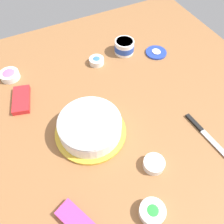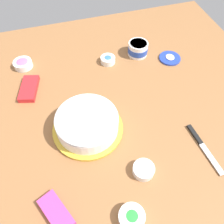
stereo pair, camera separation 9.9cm
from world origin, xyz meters
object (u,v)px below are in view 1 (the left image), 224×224
object	(u,v)px
frosted_cake	(90,127)
sprinkle_bowl_blue	(97,61)
sprinkle_bowl_pink	(9,75)
sprinkle_bowl_green	(152,212)
frosting_tub	(124,47)
spreading_knife	(202,131)
candy_box_upper	(21,100)
sprinkle_bowl_yellow	(154,164)
candy_box_lower	(76,221)
frosting_tub_lid	(156,52)

from	to	relation	value
frosted_cake	sprinkle_bowl_blue	xyz separation A→B (m)	(-0.38, 0.20, -0.03)
sprinkle_bowl_pink	sprinkle_bowl_green	xyz separation A→B (m)	(0.86, 0.30, 0.00)
frosting_tub	sprinkle_bowl_pink	distance (m)	0.61
frosted_cake	frosting_tub	bearing A→B (deg)	137.24
spreading_knife	candy_box_upper	bearing A→B (deg)	-127.78
frosting_tub	sprinkle_bowl_blue	size ratio (longest dim) A/B	1.38
frosting_tub	sprinkle_bowl_pink	bearing A→B (deg)	-97.11
sprinkle_bowl_yellow	sprinkle_bowl_green	size ratio (longest dim) A/B	0.92
spreading_knife	candy_box_lower	distance (m)	0.61
frosting_tub	frosting_tub_lid	size ratio (longest dim) A/B	0.94
spreading_knife	sprinkle_bowl_green	distance (m)	0.41
frosting_tub	sprinkle_bowl_green	world-z (taller)	frosting_tub
sprinkle_bowl_blue	candy_box_lower	world-z (taller)	sprinkle_bowl_blue
sprinkle_bowl_yellow	candy_box_upper	distance (m)	0.66
sprinkle_bowl_pink	sprinkle_bowl_green	distance (m)	0.91
sprinkle_bowl_pink	sprinkle_bowl_yellow	bearing A→B (deg)	28.71
sprinkle_bowl_yellow	sprinkle_bowl_blue	distance (m)	0.63
frosted_cake	sprinkle_bowl_yellow	world-z (taller)	frosted_cake
sprinkle_bowl_yellow	candy_box_upper	size ratio (longest dim) A/B	0.52
frosted_cake	frosting_tub_lid	bearing A→B (deg)	120.87
frosting_tub_lid	sprinkle_bowl_yellow	world-z (taller)	sprinkle_bowl_yellow
frosting_tub	candy_box_upper	xyz separation A→B (m)	(0.10, -0.59, -0.03)
sprinkle_bowl_green	candy_box_lower	distance (m)	0.25
sprinkle_bowl_yellow	sprinkle_bowl_pink	world-z (taller)	sprinkle_bowl_pink
sprinkle_bowl_blue	sprinkle_bowl_pink	size ratio (longest dim) A/B	0.81
sprinkle_bowl_green	frosted_cake	bearing A→B (deg)	-171.12
sprinkle_bowl_pink	candy_box_upper	world-z (taller)	sprinkle_bowl_pink
frosting_tub_lid	candy_box_lower	bearing A→B (deg)	-48.94
sprinkle_bowl_pink	sprinkle_bowl_green	world-z (taller)	same
sprinkle_bowl_yellow	sprinkle_bowl_pink	xyz separation A→B (m)	(-0.72, -0.39, 0.00)
sprinkle_bowl_pink	candy_box_lower	size ratio (longest dim) A/B	0.68
spreading_knife	sprinkle_bowl_pink	world-z (taller)	sprinkle_bowl_pink
sprinkle_bowl_yellow	candy_box_lower	bearing A→B (deg)	-80.61
sprinkle_bowl_yellow	sprinkle_bowl_blue	world-z (taller)	same
spreading_knife	candy_box_lower	world-z (taller)	candy_box_lower
sprinkle_bowl_pink	candy_box_lower	world-z (taller)	sprinkle_bowl_pink
frosting_tub	sprinkle_bowl_green	distance (m)	0.85
sprinkle_bowl_yellow	sprinkle_bowl_blue	bearing A→B (deg)	176.36
frosted_cake	frosting_tub_lid	distance (m)	0.61
sprinkle_bowl_yellow	sprinkle_bowl_green	bearing A→B (deg)	-34.20
frosting_tub	sprinkle_bowl_yellow	xyz separation A→B (m)	(0.64, -0.21, -0.02)
frosting_tub	candy_box_upper	world-z (taller)	frosting_tub
frosted_cake	sprinkle_bowl_green	size ratio (longest dim) A/B	3.35
sprinkle_bowl_yellow	sprinkle_bowl_green	world-z (taller)	sprinkle_bowl_green
frosting_tub_lid	sprinkle_bowl_green	distance (m)	0.84
sprinkle_bowl_yellow	sprinkle_bowl_green	distance (m)	0.17
frosting_tub	spreading_knife	bearing A→B (deg)	5.12
candy_box_lower	sprinkle_bowl_pink	bearing A→B (deg)	160.04
spreading_knife	candy_box_upper	distance (m)	0.82
spreading_knife	candy_box_upper	xyz separation A→B (m)	(-0.50, -0.65, 0.01)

